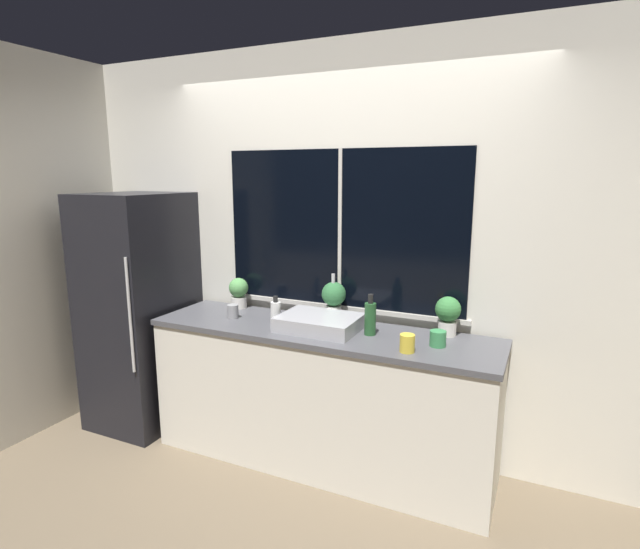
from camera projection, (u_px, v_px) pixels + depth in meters
ground_plane at (301, 483)px, 3.06m from camera, size 14.00×14.00×0.00m
wall_back at (342, 251)px, 3.36m from camera, size 8.00×0.09×2.70m
wall_left at (185, 226)px, 4.97m from camera, size 0.06×7.00×2.70m
counter at (320, 396)px, 3.22m from camera, size 2.23×0.59×0.91m
refrigerator at (140, 310)px, 3.72m from camera, size 0.62×0.73×1.73m
sink at (319, 322)px, 3.11m from camera, size 0.49×0.42×0.32m
potted_plant_left at (239, 291)px, 3.60m from camera, size 0.14×0.14×0.22m
potted_plant_center at (333, 298)px, 3.29m from camera, size 0.16×0.16×0.26m
potted_plant_right at (448, 313)px, 2.98m from camera, size 0.15×0.15×0.24m
soap_bottle at (276, 312)px, 3.24m from camera, size 0.07×0.07×0.18m
bottle_tall at (370, 318)px, 3.00m from camera, size 0.07×0.07×0.25m
mug_yellow at (407, 343)px, 2.72m from camera, size 0.08×0.08×0.10m
mug_grey at (233, 311)px, 3.36m from camera, size 0.07×0.07×0.09m
mug_green at (438, 339)px, 2.81m from camera, size 0.09×0.09×0.09m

